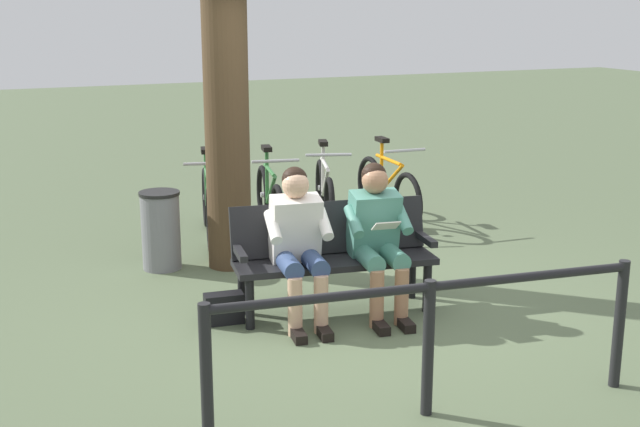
% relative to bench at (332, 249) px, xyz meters
% --- Properties ---
extents(ground_plane, '(40.00, 40.00, 0.00)m').
position_rel_bench_xyz_m(ground_plane, '(-0.18, 0.16, -0.51)').
color(ground_plane, '#566647').
extents(bench, '(1.65, 0.71, 0.87)m').
position_rel_bench_xyz_m(bench, '(0.00, 0.00, 0.00)').
color(bench, black).
rests_on(bench, ground).
extents(person_reading, '(0.53, 0.80, 1.20)m').
position_rel_bench_xyz_m(person_reading, '(-0.30, 0.21, 0.16)').
color(person_reading, '#4C8C7A').
rests_on(person_reading, ground).
extents(person_companion, '(0.53, 0.80, 1.20)m').
position_rel_bench_xyz_m(person_companion, '(0.34, 0.12, 0.16)').
color(person_companion, white).
rests_on(person_companion, ground).
extents(handbag, '(0.31, 0.17, 0.24)m').
position_rel_bench_xyz_m(handbag, '(0.90, -0.05, -0.39)').
color(handbag, black).
rests_on(handbag, ground).
extents(tree_trunk, '(0.41, 0.41, 3.03)m').
position_rel_bench_xyz_m(tree_trunk, '(0.40, -1.45, 1.01)').
color(tree_trunk, '#4C3823').
rests_on(tree_trunk, ground).
extents(litter_bin, '(0.37, 0.37, 0.73)m').
position_rel_bench_xyz_m(litter_bin, '(1.02, -1.62, -0.14)').
color(litter_bin, slate).
rests_on(litter_bin, ground).
extents(bicycle_blue, '(0.48, 1.68, 0.94)m').
position_rel_bench_xyz_m(bicycle_blue, '(-1.73, -2.33, -0.15)').
color(bicycle_blue, black).
rests_on(bicycle_blue, ground).
extents(bicycle_purple, '(0.65, 1.62, 0.94)m').
position_rel_bench_xyz_m(bicycle_purple, '(-0.98, -2.39, -0.15)').
color(bicycle_purple, black).
rests_on(bicycle_purple, ground).
extents(bicycle_red, '(0.51, 1.66, 0.94)m').
position_rel_bench_xyz_m(bicycle_red, '(-0.31, -2.30, -0.15)').
color(bicycle_red, black).
rests_on(bicycle_red, ground).
extents(bicycle_green, '(0.56, 1.65, 0.94)m').
position_rel_bench_xyz_m(bicycle_green, '(0.33, -2.43, -0.15)').
color(bicycle_green, black).
rests_on(bicycle_green, ground).
extents(railing_fence, '(2.70, 0.37, 0.85)m').
position_rel_bench_xyz_m(railing_fence, '(0.21, 1.86, 0.07)').
color(railing_fence, black).
rests_on(railing_fence, ground).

